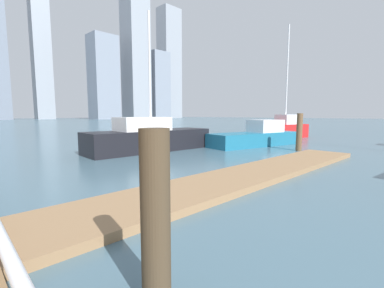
# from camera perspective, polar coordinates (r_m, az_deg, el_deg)

# --- Properties ---
(ground_plane) EXTENTS (300.00, 300.00, 0.00)m
(ground_plane) POSITION_cam_1_polar(r_m,az_deg,el_deg) (13.66, -28.85, -2.98)
(ground_plane) COLOR #476675
(floating_dock) EXTENTS (14.33, 2.00, 0.18)m
(floating_dock) POSITION_cam_1_polar(r_m,az_deg,el_deg) (8.66, 12.09, -6.78)
(floating_dock) COLOR #93704C
(floating_dock) RESTS_ON ground_plane
(dock_piling_0) EXTENTS (0.32, 0.32, 1.65)m
(dock_piling_0) POSITION_cam_1_polar(r_m,az_deg,el_deg) (18.57, 17.31, 2.41)
(dock_piling_0) COLOR #473826
(dock_piling_0) RESTS_ON ground_plane
(dock_piling_1) EXTENTS (0.32, 0.32, 2.13)m
(dock_piling_1) POSITION_cam_1_polar(r_m,az_deg,el_deg) (15.92, 22.52, 2.43)
(dock_piling_1) COLOR brown
(dock_piling_1) RESTS_ON ground_plane
(dock_piling_2) EXTENTS (0.32, 0.32, 1.92)m
(dock_piling_2) POSITION_cam_1_polar(r_m,az_deg,el_deg) (2.89, -8.02, -15.96)
(dock_piling_2) COLOR #473826
(dock_piling_2) RESTS_ON ground_plane
(moored_boat_1) EXTENTS (6.92, 3.05, 1.70)m
(moored_boat_1) POSITION_cam_1_polar(r_m,az_deg,el_deg) (17.76, 14.00, 1.61)
(moored_boat_1) COLOR #1E6B8C
(moored_boat_1) RESTS_ON ground_plane
(moored_boat_3) EXTENTS (7.37, 2.24, 7.63)m
(moored_boat_3) POSITION_cam_1_polar(r_m,az_deg,el_deg) (14.87, -9.31, 1.41)
(moored_boat_3) COLOR black
(moored_boat_3) RESTS_ON ground_plane
(moored_boat_4) EXTENTS (4.85, 2.34, 9.62)m
(moored_boat_4) POSITION_cam_1_polar(r_m,az_deg,el_deg) (24.34, 19.88, 3.29)
(moored_boat_4) COLOR red
(moored_boat_4) RESTS_ON ground_plane
(skyline_tower_3) EXTENTS (7.56, 9.98, 77.11)m
(skyline_tower_3) POSITION_cam_1_polar(r_m,az_deg,el_deg) (138.74, -30.52, 20.90)
(skyline_tower_3) COLOR #8C939E
(skyline_tower_3) RESTS_ON ground_plane
(skyline_tower_4) EXTENTS (11.38, 9.61, 35.76)m
(skyline_tower_4) POSITION_cam_1_polar(r_m,az_deg,el_deg) (122.49, -18.84, 13.60)
(skyline_tower_4) COLOR gray
(skyline_tower_4) RESTS_ON ground_plane
(skyline_tower_5) EXTENTS (10.36, 11.49, 61.63)m
(skyline_tower_5) POSITION_cam_1_polar(r_m,az_deg,el_deg) (134.07, -12.29, 18.76)
(skyline_tower_5) COLOR #8C939E
(skyline_tower_5) RESTS_ON ground_plane
(skyline_tower_6) EXTENTS (10.21, 12.22, 33.72)m
(skyline_tower_6) POSITION_cam_1_polar(r_m,az_deg,el_deg) (139.97, -7.90, 12.53)
(skyline_tower_6) COLOR gray
(skyline_tower_6) RESTS_ON ground_plane
(skyline_tower_7) EXTENTS (12.17, 9.35, 62.18)m
(skyline_tower_7) POSITION_cam_1_polar(r_m,az_deg,el_deg) (158.78, -5.01, 17.03)
(skyline_tower_7) COLOR #8C939E
(skyline_tower_7) RESTS_ON ground_plane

